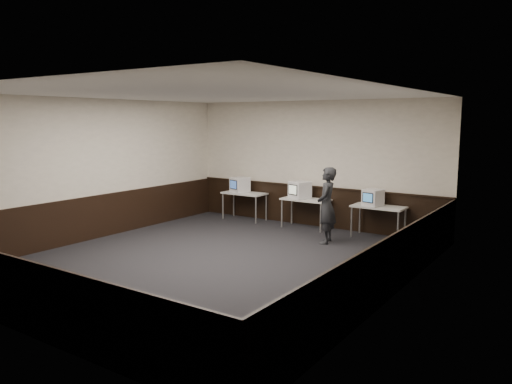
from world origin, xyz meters
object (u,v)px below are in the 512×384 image
emac_center (300,190)px  emac_right (373,198)px  desk_left (244,195)px  emac_left (240,185)px  person (327,205)px  desk_center (306,202)px  desk_right (378,209)px

emac_center → emac_right: bearing=19.2°
desk_left → emac_center: size_ratio=2.10×
emac_left → emac_center: size_ratio=0.93×
emac_right → person: size_ratio=0.28×
emac_center → person: size_ratio=0.34×
desk_left → emac_left: emac_left is taller
person → emac_right: bearing=132.2°
desk_center → desk_right: (1.90, 0.00, 0.00)m
desk_left → emac_center: emac_center is taller
emac_center → emac_left: bearing=-160.5°
emac_right → desk_right: bearing=29.0°
emac_left → person: (3.16, -1.08, -0.11)m
emac_left → emac_right: size_ratio=1.12×
desk_left → desk_right: bearing=0.0°
desk_center → emac_right: emac_right is taller
desk_center → person: person is taller
emac_left → emac_center: (1.87, -0.00, 0.01)m
emac_left → emac_center: emac_center is taller
desk_center → emac_center: emac_center is taller
desk_center → emac_left: bearing=-179.5°
desk_center → emac_right: 1.79m
desk_right → emac_right: 0.30m
person → desk_left: bearing=-126.3°
emac_left → person: size_ratio=0.32×
desk_right → person: person is taller
desk_center → person: 1.58m
desk_left → emac_right: emac_right is taller
desk_center → emac_left: (-2.04, -0.02, 0.28)m
desk_left → desk_right: size_ratio=1.00×
desk_right → emac_right: size_ratio=2.51×
emac_left → emac_right: emac_left is taller
emac_center → person: person is taller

